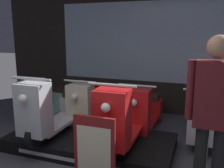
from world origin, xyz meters
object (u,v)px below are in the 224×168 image
at_px(scooter_backrow_1, 93,106).
at_px(scooter_backrow_3, 202,118).
at_px(scooter_backrow_0, 49,101).
at_px(scooter_backrow_2, 144,112).
at_px(scooter_display_left, 55,110).
at_px(scooter_display_right, 124,118).
at_px(person_right_browsing, 214,109).
at_px(price_sign_board, 94,155).

xyz_separation_m(scooter_backrow_1, scooter_backrow_3, (1.96, 0.00, 0.00)).
height_order(scooter_backrow_0, scooter_backrow_2, same).
bearing_deg(scooter_display_left, scooter_display_right, 0.00).
bearing_deg(person_right_browsing, scooter_backrow_0, 152.11).
height_order(scooter_display_left, scooter_display_right, same).
distance_m(scooter_display_left, person_right_browsing, 2.35).
height_order(scooter_display_left, scooter_backrow_0, scooter_display_left).
xyz_separation_m(scooter_display_right, scooter_backrow_3, (1.04, 0.98, -0.20)).
distance_m(scooter_display_left, scooter_backrow_0, 1.27).
height_order(scooter_backrow_1, scooter_backrow_3, same).
bearing_deg(price_sign_board, person_right_browsing, 12.97).
height_order(scooter_backrow_2, price_sign_board, scooter_backrow_2).
bearing_deg(scooter_backrow_2, scooter_backrow_1, 180.00).
relative_size(scooter_display_right, price_sign_board, 1.80).
bearing_deg(person_right_browsing, scooter_backrow_3, 92.62).
relative_size(scooter_backrow_0, person_right_browsing, 0.92).
relative_size(scooter_backrow_0, scooter_backrow_2, 1.00).
bearing_deg(scooter_display_left, scooter_backrow_0, 128.46).
distance_m(scooter_backrow_2, person_right_browsing, 2.02).
bearing_deg(scooter_backrow_3, scooter_backrow_1, 180.00).
bearing_deg(scooter_backrow_0, person_right_browsing, -27.89).
bearing_deg(scooter_backrow_1, scooter_backrow_2, 0.00).
relative_size(person_right_browsing, price_sign_board, 1.96).
relative_size(scooter_display_left, price_sign_board, 1.80).
height_order(scooter_display_left, person_right_browsing, person_right_browsing).
distance_m(scooter_display_left, scooter_backrow_2, 1.55).
height_order(scooter_display_right, price_sign_board, scooter_display_right).
xyz_separation_m(scooter_display_left, scooter_display_right, (1.12, 0.00, 0.00)).
height_order(scooter_backrow_1, person_right_browsing, person_right_browsing).
relative_size(scooter_backrow_2, scooter_backrow_3, 1.00).
relative_size(scooter_backrow_3, person_right_browsing, 0.92).
bearing_deg(person_right_browsing, price_sign_board, -167.03).
relative_size(scooter_backrow_0, scooter_backrow_3, 1.00).
xyz_separation_m(scooter_backrow_0, scooter_backrow_2, (1.96, 0.00, 0.00)).
distance_m(scooter_backrow_1, scooter_backrow_3, 1.96).
xyz_separation_m(scooter_display_right, scooter_backrow_0, (-1.90, 0.98, -0.20)).
xyz_separation_m(scooter_backrow_3, price_sign_board, (-1.10, -1.87, 0.07)).
bearing_deg(scooter_backrow_2, scooter_backrow_0, 180.00).
height_order(scooter_backrow_3, person_right_browsing, person_right_browsing).
bearing_deg(scooter_display_right, person_right_browsing, -28.87).
relative_size(scooter_display_left, scooter_backrow_2, 1.00).
bearing_deg(scooter_display_left, price_sign_board, -39.94).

